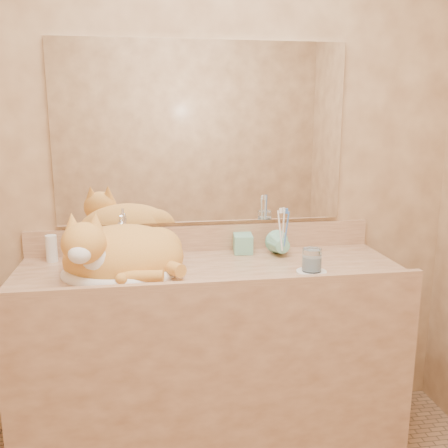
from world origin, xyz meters
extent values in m
cube|color=#906641|center=(0.00, 1.00, 1.25)|extent=(2.40, 0.02, 2.50)
cube|color=white|center=(0.00, 0.99, 1.39)|extent=(1.30, 0.02, 0.80)
imported|color=#76BC9F|center=(0.17, 0.87, 0.95)|extent=(0.09, 0.10, 0.19)
imported|color=#76BC9F|center=(0.33, 0.80, 0.90)|extent=(0.11, 0.11, 0.10)
cylinder|color=white|center=(0.39, 0.58, 0.85)|extent=(0.12, 0.12, 0.01)
cylinder|color=silver|center=(0.39, 0.58, 0.91)|extent=(0.08, 0.08, 0.09)
cylinder|color=white|center=(-0.67, 0.91, 0.91)|extent=(0.05, 0.05, 0.12)
camera|label=1|loc=(-0.26, -1.26, 1.48)|focal=40.00mm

